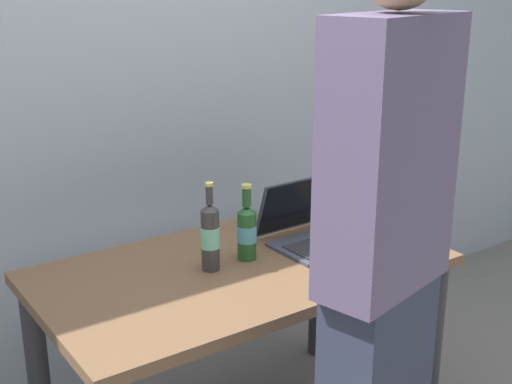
{
  "coord_description": "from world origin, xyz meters",
  "views": [
    {
      "loc": [
        -1.2,
        -1.82,
        1.7
      ],
      "look_at": [
        0.06,
        0.0,
        0.99
      ],
      "focal_mm": 47.58,
      "sensor_mm": 36.0,
      "label": 1
    }
  ],
  "objects_px": {
    "beer_bottle_green": "(210,236)",
    "person_figure": "(382,273)",
    "laptop": "(309,229)",
    "beer_bottle_brown": "(247,230)"
  },
  "relations": [
    {
      "from": "beer_bottle_brown",
      "to": "person_figure",
      "type": "height_order",
      "value": "person_figure"
    },
    {
      "from": "beer_bottle_green",
      "to": "person_figure",
      "type": "distance_m",
      "value": 0.7
    },
    {
      "from": "person_figure",
      "to": "laptop",
      "type": "bearing_deg",
      "value": 65.07
    },
    {
      "from": "laptop",
      "to": "person_figure",
      "type": "relative_size",
      "value": 0.18
    },
    {
      "from": "person_figure",
      "to": "beer_bottle_green",
      "type": "bearing_deg",
      "value": 99.08
    },
    {
      "from": "laptop",
      "to": "beer_bottle_brown",
      "type": "bearing_deg",
      "value": 179.38
    },
    {
      "from": "laptop",
      "to": "beer_bottle_brown",
      "type": "distance_m",
      "value": 0.28
    },
    {
      "from": "laptop",
      "to": "beer_bottle_brown",
      "type": "height_order",
      "value": "beer_bottle_brown"
    },
    {
      "from": "beer_bottle_green",
      "to": "beer_bottle_brown",
      "type": "height_order",
      "value": "beer_bottle_green"
    },
    {
      "from": "beer_bottle_green",
      "to": "person_figure",
      "type": "relative_size",
      "value": 0.17
    }
  ]
}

